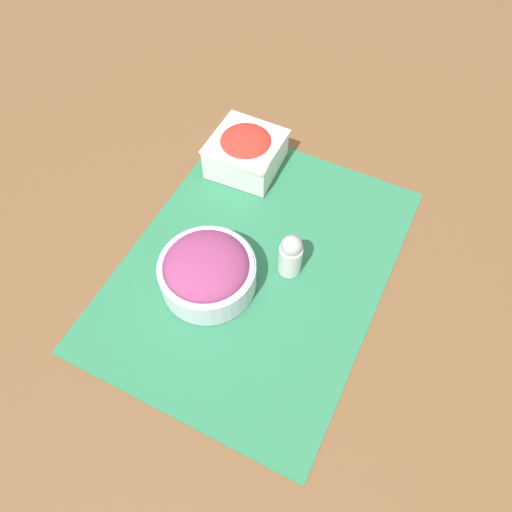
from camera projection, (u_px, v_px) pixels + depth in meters
name	position (u px, v px, depth m)	size (l,w,h in m)	color
ground_plane	(256.00, 266.00, 0.88)	(3.00, 3.00, 0.00)	brown
placemat	(256.00, 266.00, 0.88)	(0.58, 0.44, 0.00)	#2D7A51
onion_bowl	(207.00, 270.00, 0.83)	(0.16, 0.16, 0.08)	silver
tomato_bowl	(246.00, 151.00, 0.98)	(0.14, 0.14, 0.08)	white
pepper_shaker	(291.00, 255.00, 0.84)	(0.04, 0.04, 0.09)	silver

